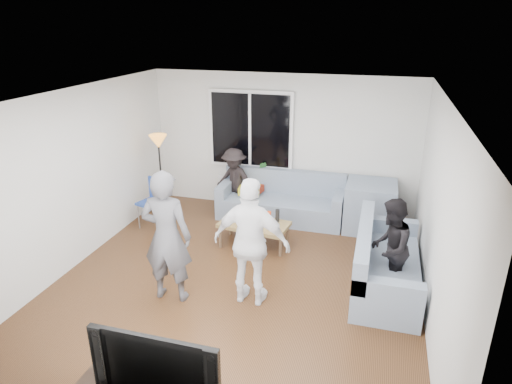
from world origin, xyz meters
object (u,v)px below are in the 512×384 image
(sofa_right_section, at_px, (388,258))
(player_right, at_px, (251,243))
(side_chair, at_px, (151,203))
(floor_lamp, at_px, (161,177))
(spectator_right, at_px, (390,248))
(television, at_px, (161,360))
(coffee_table, at_px, (254,234))
(sofa_back_section, at_px, (281,197))
(spectator_back, at_px, (234,181))
(player_left, at_px, (167,237))

(sofa_right_section, distance_m, player_right, 1.95)
(side_chair, relative_size, floor_lamp, 0.55)
(spectator_right, distance_m, television, 3.37)
(spectator_right, bearing_deg, coffee_table, -100.85)
(sofa_right_section, relative_size, side_chair, 2.33)
(player_right, distance_m, spectator_right, 1.84)
(player_right, distance_m, television, 2.12)
(floor_lamp, relative_size, player_right, 0.91)
(sofa_back_section, relative_size, floor_lamp, 1.47)
(side_chair, xyz_separation_m, spectator_back, (1.24, 0.98, 0.21))
(spectator_right, bearing_deg, player_right, -57.49)
(player_right, bearing_deg, sofa_back_section, -82.35)
(sofa_right_section, relative_size, floor_lamp, 1.28)
(coffee_table, xyz_separation_m, side_chair, (-1.97, 0.21, 0.23))
(side_chair, xyz_separation_m, television, (2.19, -3.82, 0.34))
(sofa_back_section, distance_m, side_chair, 2.35)
(spectator_right, bearing_deg, sofa_right_section, -169.58)
(sofa_back_section, height_order, side_chair, side_chair)
(sofa_right_section, bearing_deg, player_right, 116.88)
(spectator_right, distance_m, spectator_back, 3.47)
(coffee_table, height_order, floor_lamp, floor_lamp)
(sofa_right_section, relative_size, spectator_back, 1.57)
(spectator_right, xyz_separation_m, television, (-1.88, -2.80, 0.09))
(sofa_right_section, bearing_deg, side_chair, 78.12)
(spectator_back, bearing_deg, player_left, -69.42)
(coffee_table, bearing_deg, side_chair, 173.89)
(sofa_back_section, xyz_separation_m, player_left, (-0.85, -2.87, 0.47))
(television, bearing_deg, sofa_back_section, 90.42)
(sofa_right_section, height_order, floor_lamp, floor_lamp)
(player_right, xyz_separation_m, spectator_back, (-1.13, 2.69, -0.22))
(side_chair, height_order, floor_lamp, floor_lamp)
(player_left, relative_size, spectator_back, 1.41)
(floor_lamp, xyz_separation_m, spectator_right, (4.07, -1.48, -0.10))
(side_chair, xyz_separation_m, spectator_right, (4.07, -1.03, 0.25))
(player_left, xyz_separation_m, television, (0.88, -1.90, -0.12))
(floor_lamp, distance_m, spectator_back, 1.36)
(sofa_back_section, distance_m, coffee_table, 1.19)
(floor_lamp, xyz_separation_m, player_left, (1.31, -2.37, 0.12))
(coffee_table, bearing_deg, floor_lamp, 161.53)
(coffee_table, bearing_deg, sofa_back_section, 81.16)
(floor_lamp, distance_m, spectator_right, 4.33)
(sofa_back_section, bearing_deg, spectator_back, 178.12)
(spectator_right, height_order, spectator_back, spectator_right)
(side_chair, distance_m, spectator_right, 4.21)
(side_chair, distance_m, spectator_back, 1.59)
(coffee_table, relative_size, spectator_back, 0.87)
(side_chair, distance_m, television, 4.42)
(sofa_back_section, distance_m, player_right, 2.71)
(side_chair, xyz_separation_m, player_right, (2.37, -1.72, 0.43))
(side_chair, bearing_deg, player_right, -17.66)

